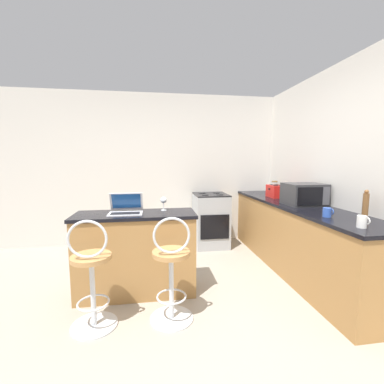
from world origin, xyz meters
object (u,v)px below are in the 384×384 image
object	(u,v)px
stove_range	(211,220)
pepper_mill	(366,204)
bar_stool_far	(171,273)
microwave	(304,194)
mug_blue	(327,212)
mug_white	(362,222)
laptop	(126,208)
toaster	(276,191)
bar_stool_near	(92,278)
storage_jar	(274,187)
wine_glass_short	(164,201)

from	to	relation	value
stove_range	pepper_mill	size ratio (longest dim) A/B	3.24
bar_stool_far	microwave	bearing A→B (deg)	23.93
mug_blue	mug_white	distance (m)	0.42
microwave	laptop	bearing A→B (deg)	-175.16
mug_white	pepper_mill	world-z (taller)	pepper_mill
toaster	mug_blue	distance (m)	1.39
bar_stool_near	storage_jar	bearing A→B (deg)	36.87
toaster	stove_range	world-z (taller)	toaster
wine_glass_short	mug_blue	bearing A→B (deg)	-20.11
bar_stool_near	toaster	bearing A→B (deg)	31.40
bar_stool_far	laptop	world-z (taller)	laptop
toaster	storage_jar	bearing A→B (deg)	66.13
mug_blue	mug_white	xyz separation A→B (m)	(0.01, -0.42, 0.01)
mug_white	pepper_mill	xyz separation A→B (m)	(0.33, 0.33, 0.08)
stove_range	laptop	bearing A→B (deg)	-131.77
stove_range	pepper_mill	distance (m)	2.36
laptop	pepper_mill	bearing A→B (deg)	-14.14
bar_stool_near	bar_stool_far	distance (m)	0.69
storage_jar	pepper_mill	distance (m)	1.97
bar_stool_near	bar_stool_far	world-z (taller)	same
toaster	wine_glass_short	bearing A→B (deg)	-155.69
bar_stool_near	toaster	distance (m)	2.87
mug_white	storage_jar	size ratio (longest dim) A/B	0.49
laptop	toaster	world-z (taller)	laptop
bar_stool_far	mug_white	world-z (taller)	mug_white
mug_blue	mug_white	world-z (taller)	mug_white
bar_stool_far	wine_glass_short	size ratio (longest dim) A/B	6.38
bar_stool_near	pepper_mill	distance (m)	2.67
bar_stool_near	microwave	world-z (taller)	microwave
bar_stool_near	toaster	size ratio (longest dim) A/B	3.34
mug_blue	wine_glass_short	distance (m)	1.71
microwave	pepper_mill	size ratio (longest dim) A/B	1.65
toaster	mug_blue	world-z (taller)	toaster
bar_stool_near	wine_glass_short	size ratio (longest dim) A/B	6.38
storage_jar	stove_range	bearing A→B (deg)	178.37
bar_stool_near	mug_blue	size ratio (longest dim) A/B	10.00
storage_jar	wine_glass_short	distance (m)	2.36
mug_white	wine_glass_short	distance (m)	1.91
wine_glass_short	bar_stool_near	bearing A→B (deg)	-133.99
wine_glass_short	storage_jar	bearing A→B (deg)	33.24
mug_blue	bar_stool_near	bearing A→B (deg)	-177.78
bar_stool_far	pepper_mill	bearing A→B (deg)	-0.10
bar_stool_far	microwave	size ratio (longest dim) A/B	2.14
mug_white	bar_stool_near	bearing A→B (deg)	171.60
microwave	pepper_mill	xyz separation A→B (m)	(0.17, -0.78, -0.00)
toaster	pepper_mill	world-z (taller)	pepper_mill
mug_blue	stove_range	bearing A→B (deg)	111.63
mug_blue	storage_jar	bearing A→B (deg)	79.05
toaster	stove_range	distance (m)	1.18
bar_stool_far	stove_range	size ratio (longest dim) A/B	1.09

